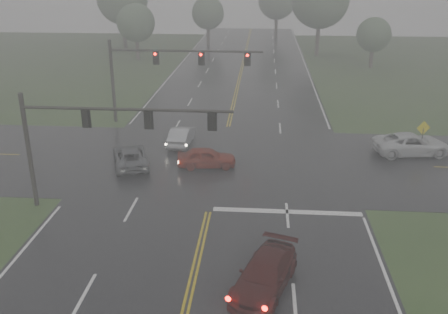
# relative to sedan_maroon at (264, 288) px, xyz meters

# --- Properties ---
(main_road) EXTENTS (18.00, 160.00, 0.02)m
(main_road) POSITION_rel_sedan_maroon_xyz_m (-3.23, 12.90, 0.00)
(main_road) COLOR black
(main_road) RESTS_ON ground
(cross_street) EXTENTS (120.00, 14.00, 0.02)m
(cross_street) POSITION_rel_sedan_maroon_xyz_m (-3.23, 14.90, 0.00)
(cross_street) COLOR black
(cross_street) RESTS_ON ground
(stop_bar) EXTENTS (8.50, 0.50, 0.01)m
(stop_bar) POSITION_rel_sedan_maroon_xyz_m (1.27, 7.30, 0.00)
(stop_bar) COLOR silver
(stop_bar) RESTS_ON ground
(sedan_maroon) EXTENTS (3.43, 5.27, 1.42)m
(sedan_maroon) POSITION_rel_sedan_maroon_xyz_m (0.00, 0.00, 0.00)
(sedan_maroon) COLOR #370A0A
(sedan_maroon) RESTS_ON ground
(sedan_red) EXTENTS (4.23, 2.10, 1.38)m
(sedan_red) POSITION_rel_sedan_maroon_xyz_m (-4.08, 13.70, 0.00)
(sedan_red) COLOR maroon
(sedan_red) RESTS_ON ground
(sedan_silver) EXTENTS (1.66, 4.32, 1.40)m
(sedan_silver) POSITION_rel_sedan_maroon_xyz_m (-6.55, 18.13, 0.00)
(sedan_silver) COLOR #A4A7AC
(sedan_silver) RESTS_ON ground
(car_grey) EXTENTS (3.70, 5.29, 1.34)m
(car_grey) POSITION_rel_sedan_maroon_xyz_m (-9.41, 13.48, 0.00)
(car_grey) COLOR #4E5054
(car_grey) RESTS_ON ground
(pickup_white) EXTENTS (5.96, 3.43, 1.56)m
(pickup_white) POSITION_rel_sedan_maroon_xyz_m (10.84, 17.38, 0.00)
(pickup_white) COLOR silver
(pickup_white) RESTS_ON ground
(signal_gantry_near) EXTENTS (11.73, 0.30, 6.77)m
(signal_gantry_near) POSITION_rel_sedan_maroon_xyz_m (-9.85, 7.07, 4.74)
(signal_gantry_near) COLOR black
(signal_gantry_near) RESTS_ON ground
(signal_gantry_far) EXTENTS (13.20, 0.37, 7.25)m
(signal_gantry_far) POSITION_rel_sedan_maroon_xyz_m (-9.34, 23.70, 5.11)
(signal_gantry_far) COLOR black
(signal_gantry_far) RESTS_ON ground
(sign_diamond_east) EXTENTS (1.04, 0.31, 2.56)m
(sign_diamond_east) POSITION_rel_sedan_maroon_xyz_m (11.55, 17.52, 1.72)
(sign_diamond_east) COLOR black
(sign_diamond_east) RESTS_ON ground
(tree_nw_a) EXTENTS (5.48, 5.48, 8.05)m
(tree_nw_a) POSITION_rel_sedan_maroon_xyz_m (-18.82, 54.27, 5.29)
(tree_nw_a) COLOR #322621
(tree_nw_a) RESTS_ON ground
(tree_n_mid) EXTENTS (5.51, 5.51, 8.10)m
(tree_n_mid) POSITION_rel_sedan_maroon_xyz_m (-10.02, 69.31, 5.32)
(tree_n_mid) COLOR #322621
(tree_n_mid) RESTS_ON ground
(tree_e_near) EXTENTS (4.57, 4.57, 6.71)m
(tree_e_near) POSITION_rel_sedan_maroon_xyz_m (14.26, 50.85, 4.40)
(tree_e_near) COLOR #322621
(tree_e_near) RESTS_ON ground
(tree_n_far) EXTENTS (7.02, 7.02, 10.30)m
(tree_n_far) POSITION_rel_sedan_maroon_xyz_m (1.89, 79.60, 6.78)
(tree_n_far) COLOR #322621
(tree_n_far) RESTS_ON ground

